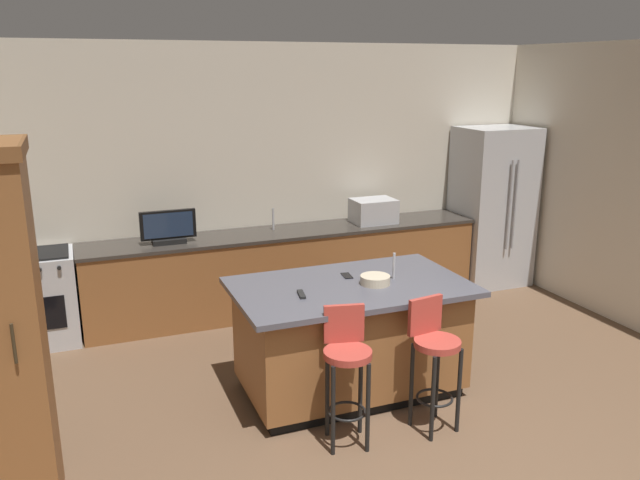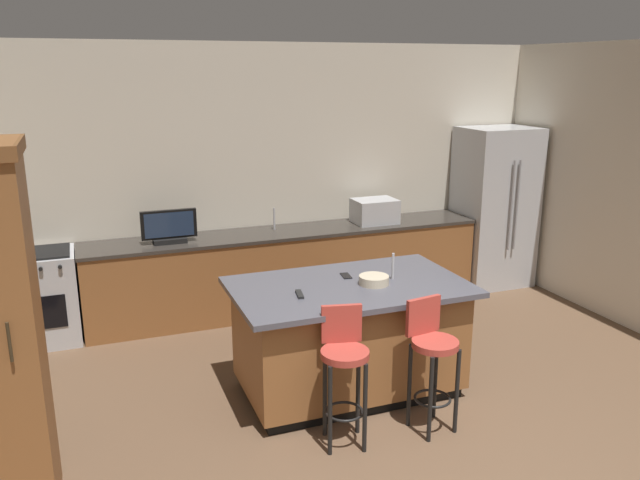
# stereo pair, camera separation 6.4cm
# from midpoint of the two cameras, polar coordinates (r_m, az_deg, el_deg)

# --- Properties ---
(wall_back) EXTENTS (6.61, 0.12, 2.87)m
(wall_back) POSITION_cam_midpoint_polar(r_m,az_deg,el_deg) (7.20, -3.78, 5.76)
(wall_back) COLOR beige
(wall_back) RESTS_ON ground_plane
(counter_back) EXTENTS (4.37, 0.62, 0.89)m
(counter_back) POSITION_cam_midpoint_polar(r_m,az_deg,el_deg) (7.07, -3.11, -2.67)
(counter_back) COLOR brown
(counter_back) RESTS_ON ground_plane
(kitchen_island) EXTENTS (1.88, 1.13, 0.93)m
(kitchen_island) POSITION_cam_midpoint_polar(r_m,az_deg,el_deg) (5.30, 2.33, -8.62)
(kitchen_island) COLOR black
(kitchen_island) RESTS_ON ground_plane
(refrigerator) EXTENTS (0.86, 0.74, 1.92)m
(refrigerator) POSITION_cam_midpoint_polar(r_m,az_deg,el_deg) (8.08, 14.89, 2.89)
(refrigerator) COLOR #B7BABF
(refrigerator) RESTS_ON ground_plane
(range_oven) EXTENTS (0.75, 0.63, 0.91)m
(range_oven) POSITION_cam_midpoint_polar(r_m,az_deg,el_deg) (6.77, -24.28, -4.82)
(range_oven) COLOR #B7BABF
(range_oven) RESTS_ON ground_plane
(microwave) EXTENTS (0.48, 0.36, 0.27)m
(microwave) POSITION_cam_midpoint_polar(r_m,az_deg,el_deg) (7.29, 4.54, 2.60)
(microwave) COLOR #B7BABF
(microwave) RESTS_ON counter_back
(tv_monitor) EXTENTS (0.55, 0.16, 0.34)m
(tv_monitor) POSITION_cam_midpoint_polar(r_m,az_deg,el_deg) (6.58, -13.66, 1.01)
(tv_monitor) COLOR black
(tv_monitor) RESTS_ON counter_back
(sink_faucet_back) EXTENTS (0.02, 0.02, 0.24)m
(sink_faucet_back) POSITION_cam_midpoint_polar(r_m,az_deg,el_deg) (6.97, -4.46, 1.89)
(sink_faucet_back) COLOR #B2B2B7
(sink_faucet_back) RESTS_ON counter_back
(sink_faucet_island) EXTENTS (0.02, 0.02, 0.22)m
(sink_faucet_island) POSITION_cam_midpoint_polar(r_m,az_deg,el_deg) (5.26, 6.27, -2.31)
(sink_faucet_island) COLOR #B2B2B7
(sink_faucet_island) RESTS_ON kitchen_island
(bar_stool_left) EXTENTS (0.35, 0.37, 1.00)m
(bar_stool_left) POSITION_cam_midpoint_polar(r_m,az_deg,el_deg) (4.56, 1.99, -11.00)
(bar_stool_left) COLOR #B23D33
(bar_stool_left) RESTS_ON ground_plane
(bar_stool_right) EXTENTS (0.34, 0.36, 0.99)m
(bar_stool_right) POSITION_cam_midpoint_polar(r_m,az_deg,el_deg) (4.80, 9.74, -9.91)
(bar_stool_right) COLOR #B23D33
(bar_stool_right) RESTS_ON ground_plane
(fruit_bowl) EXTENTS (0.24, 0.24, 0.07)m
(fruit_bowl) POSITION_cam_midpoint_polar(r_m,az_deg,el_deg) (5.14, 4.59, -3.57)
(fruit_bowl) COLOR beige
(fruit_bowl) RESTS_ON kitchen_island
(cell_phone) EXTENTS (0.09, 0.16, 0.01)m
(cell_phone) POSITION_cam_midpoint_polar(r_m,az_deg,el_deg) (5.33, 2.07, -3.20)
(cell_phone) COLOR black
(cell_phone) RESTS_ON kitchen_island
(tv_remote) EXTENTS (0.07, 0.18, 0.02)m
(tv_remote) POSITION_cam_midpoint_polar(r_m,az_deg,el_deg) (4.88, -2.05, -4.87)
(tv_remote) COLOR black
(tv_remote) RESTS_ON kitchen_island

